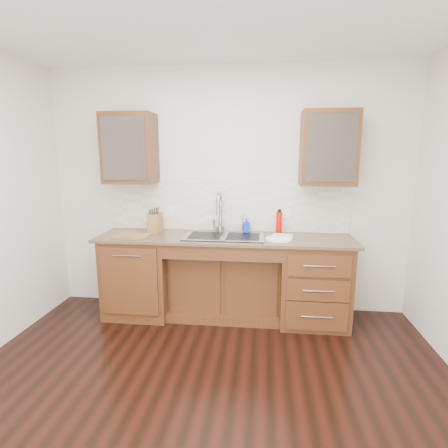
# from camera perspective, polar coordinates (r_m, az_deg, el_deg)

# --- Properties ---
(ground) EXTENTS (4.00, 3.50, 0.10)m
(ground) POSITION_cam_1_polar(r_m,az_deg,el_deg) (2.84, -3.65, -28.36)
(ground) COLOR black
(wall_back) EXTENTS (4.00, 0.10, 2.70)m
(wall_back) POSITION_cam_1_polar(r_m,az_deg,el_deg) (3.99, 0.65, 5.34)
(wall_back) COLOR silver
(wall_back) RESTS_ON ground
(base_cabinet_left) EXTENTS (0.70, 0.62, 0.88)m
(base_cabinet_left) POSITION_cam_1_polar(r_m,az_deg,el_deg) (4.06, -13.51, -8.06)
(base_cabinet_left) COLOR #593014
(base_cabinet_left) RESTS_ON ground
(base_cabinet_center) EXTENTS (1.20, 0.44, 0.70)m
(base_cabinet_center) POSITION_cam_1_polar(r_m,az_deg,el_deg) (3.96, 0.22, -9.60)
(base_cabinet_center) COLOR #593014
(base_cabinet_center) RESTS_ON ground
(base_cabinet_right) EXTENTS (0.70, 0.62, 0.88)m
(base_cabinet_right) POSITION_cam_1_polar(r_m,az_deg,el_deg) (3.87, 14.38, -9.10)
(base_cabinet_right) COLOR #593014
(base_cabinet_right) RESTS_ON ground
(countertop) EXTENTS (2.70, 0.65, 0.03)m
(countertop) POSITION_cam_1_polar(r_m,az_deg,el_deg) (3.70, 0.04, -2.28)
(countertop) COLOR #84705B
(countertop) RESTS_ON base_cabinet_left
(backsplash) EXTENTS (2.70, 0.02, 0.59)m
(backsplash) POSITION_cam_1_polar(r_m,az_deg,el_deg) (3.95, 0.56, 3.16)
(backsplash) COLOR beige
(backsplash) RESTS_ON wall_back
(sink) EXTENTS (0.84, 0.46, 0.19)m
(sink) POSITION_cam_1_polar(r_m,az_deg,el_deg) (3.71, 0.02, -3.38)
(sink) COLOR #9E9EA5
(sink) RESTS_ON countertop
(faucet) EXTENTS (0.04, 0.04, 0.40)m
(faucet) POSITION_cam_1_polar(r_m,az_deg,el_deg) (3.88, -0.62, 1.58)
(faucet) COLOR #999993
(faucet) RESTS_ON countertop
(filter_tap) EXTENTS (0.02, 0.02, 0.24)m
(filter_tap) POSITION_cam_1_polar(r_m,az_deg,el_deg) (3.88, 3.06, 0.37)
(filter_tap) COLOR #999993
(filter_tap) RESTS_ON countertop
(upper_cabinet_left) EXTENTS (0.55, 0.34, 0.75)m
(upper_cabinet_left) POSITION_cam_1_polar(r_m,az_deg,el_deg) (4.01, -15.11, 11.78)
(upper_cabinet_left) COLOR #593014
(upper_cabinet_left) RESTS_ON wall_back
(upper_cabinet_right) EXTENTS (0.55, 0.34, 0.75)m
(upper_cabinet_right) POSITION_cam_1_polar(r_m,az_deg,el_deg) (3.79, 16.67, 11.75)
(upper_cabinet_right) COLOR #593014
(upper_cabinet_right) RESTS_ON wall_back
(outlet_left) EXTENTS (0.08, 0.01, 0.12)m
(outlet_left) POSITION_cam_1_polar(r_m,az_deg,el_deg) (4.07, -8.61, 2.06)
(outlet_left) COLOR white
(outlet_left) RESTS_ON backsplash
(outlet_right) EXTENTS (0.08, 0.01, 0.12)m
(outlet_right) POSITION_cam_1_polar(r_m,az_deg,el_deg) (3.94, 9.99, 1.71)
(outlet_right) COLOR white
(outlet_right) RESTS_ON backsplash
(soap_bottle) EXTENTS (0.08, 0.08, 0.16)m
(soap_bottle) POSITION_cam_1_polar(r_m,az_deg,el_deg) (3.87, 3.70, -0.25)
(soap_bottle) COLOR #0E31C9
(soap_bottle) RESTS_ON countertop
(water_bottle) EXTENTS (0.07, 0.07, 0.23)m
(water_bottle) POSITION_cam_1_polar(r_m,az_deg,el_deg) (3.89, 8.96, 0.23)
(water_bottle) COLOR #E20A00
(water_bottle) RESTS_ON countertop
(plate) EXTENTS (0.35, 0.35, 0.02)m
(plate) POSITION_cam_1_polar(r_m,az_deg,el_deg) (3.60, 8.96, -2.43)
(plate) COLOR white
(plate) RESTS_ON countertop
(dish_towel) EXTENTS (0.21, 0.16, 0.03)m
(dish_towel) POSITION_cam_1_polar(r_m,az_deg,el_deg) (3.61, 9.50, -2.04)
(dish_towel) COLOR white
(dish_towel) RESTS_ON plate
(knife_block) EXTENTS (0.13, 0.20, 0.21)m
(knife_block) POSITION_cam_1_polar(r_m,az_deg,el_deg) (3.97, -11.18, 0.19)
(knife_block) COLOR brown
(knife_block) RESTS_ON countertop
(cutting_board) EXTENTS (0.38, 0.28, 0.02)m
(cutting_board) POSITION_cam_1_polar(r_m,az_deg,el_deg) (3.82, -14.79, -1.88)
(cutting_board) COLOR olive
(cutting_board) RESTS_ON countertop
(cup_left_a) EXTENTS (0.13, 0.13, 0.10)m
(cup_left_a) POSITION_cam_1_polar(r_m,az_deg,el_deg) (4.03, -15.77, 11.05)
(cup_left_a) COLOR white
(cup_left_a) RESTS_ON upper_cabinet_left
(cup_left_b) EXTENTS (0.12, 0.12, 0.09)m
(cup_left_b) POSITION_cam_1_polar(r_m,az_deg,el_deg) (3.96, -13.17, 11.10)
(cup_left_b) COLOR silver
(cup_left_b) RESTS_ON upper_cabinet_left
(cup_right_a) EXTENTS (0.16, 0.16, 0.10)m
(cup_right_a) POSITION_cam_1_polar(r_m,az_deg,el_deg) (3.77, 14.77, 11.07)
(cup_right_a) COLOR white
(cup_right_a) RESTS_ON upper_cabinet_right
(cup_right_b) EXTENTS (0.13, 0.13, 0.09)m
(cup_right_b) POSITION_cam_1_polar(r_m,az_deg,el_deg) (3.81, 18.30, 10.85)
(cup_right_b) COLOR white
(cup_right_b) RESTS_ON upper_cabinet_right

